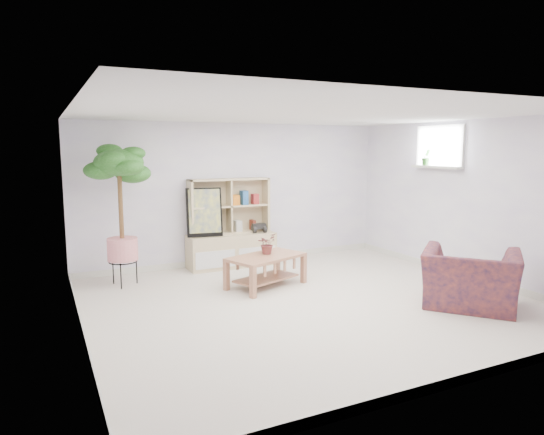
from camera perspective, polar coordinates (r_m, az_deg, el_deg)
name	(u,v)px	position (r m, az deg, el deg)	size (l,w,h in m)	color
floor	(309,302)	(6.40, 4.38, -9.87)	(5.50, 5.00, 0.01)	beige
ceiling	(311,113)	(6.10, 4.63, 12.11)	(5.50, 5.00, 0.01)	silver
walls	(310,210)	(6.13, 4.51, 0.85)	(5.51, 5.01, 2.40)	white
baseboard	(309,298)	(6.38, 4.39, -9.45)	(5.50, 5.00, 0.10)	silver
window	(440,147)	(8.24, 19.15, 7.86)	(0.10, 0.98, 0.68)	silver
window_sill	(436,167)	(8.20, 18.75, 5.64)	(0.14, 1.00, 0.04)	silver
storage_unit	(231,223)	(8.11, -4.81, -0.66)	(1.48, 0.50, 1.48)	tan
poster	(204,212)	(7.90, -7.97, 0.61)	(0.57, 0.13, 0.79)	#FFF33F
toy_truck	(259,227)	(8.26, -1.55, -1.16)	(0.33, 0.22, 0.17)	black
coffee_table	(266,271)	(7.01, -0.71, -6.31)	(1.11, 0.61, 0.45)	#9E664B
table_plant	(267,244)	(7.04, -0.61, -3.09)	(0.27, 0.24, 0.30)	#124D1C
floor_tree	(121,216)	(7.23, -17.33, 0.20)	(0.75, 0.75, 2.05)	#15520D
armchair	(470,275)	(6.55, 22.31, -6.28)	(1.12, 0.97, 0.83)	#0D1436
sill_plant	(426,157)	(8.37, 17.68, 6.77)	(0.15, 0.12, 0.26)	#15520D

